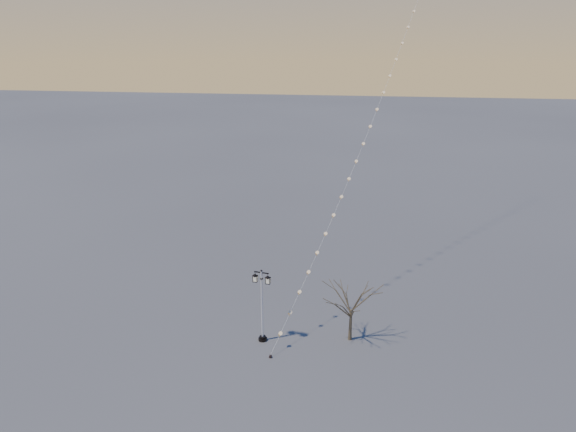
# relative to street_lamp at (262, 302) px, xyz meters

# --- Properties ---
(ground) EXTENTS (300.00, 300.00, 0.00)m
(ground) POSITION_rel_street_lamp_xyz_m (0.87, -0.66, -3.06)
(ground) COLOR #4E4E4E
(ground) RESTS_ON ground
(street_lamp) EXTENTS (1.39, 0.65, 5.53)m
(street_lamp) POSITION_rel_street_lamp_xyz_m (0.00, 0.00, 0.00)
(street_lamp) COLOR black
(street_lamp) RESTS_ON ground
(bare_tree) EXTENTS (2.64, 2.64, 4.38)m
(bare_tree) POSITION_rel_street_lamp_xyz_m (6.12, 0.94, -0.02)
(bare_tree) COLOR #4A3F2B
(bare_tree) RESTS_ON ground
(kite_train) EXTENTS (13.87, 31.92, 32.50)m
(kite_train) POSITION_rel_street_lamp_xyz_m (7.52, 13.72, 13.07)
(kite_train) COLOR black
(kite_train) RESTS_ON ground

